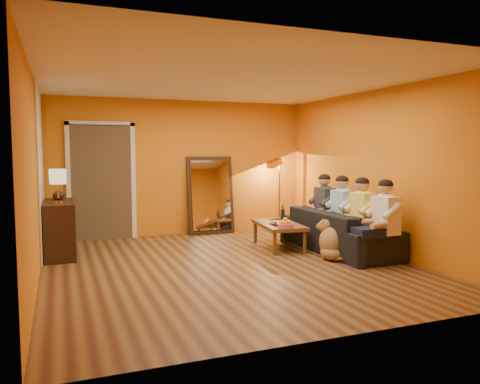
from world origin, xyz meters
name	(u,v)px	position (x,y,z in m)	size (l,w,h in m)	color
room_shell	(221,173)	(0.00, 0.37, 1.30)	(5.00, 5.50, 2.60)	brown
white_accent	(41,172)	(-2.48, 1.75, 1.30)	(0.02, 1.90, 2.58)	white
doorway_recess	(101,182)	(-1.50, 2.83, 1.05)	(1.06, 0.30, 2.10)	#3F2D19
door_jamb_left	(68,183)	(-2.07, 2.71, 1.05)	(0.08, 0.06, 2.20)	white
door_jamb_right	(133,182)	(-0.93, 2.71, 1.05)	(0.08, 0.06, 2.20)	white
door_header	(100,123)	(-1.50, 2.71, 2.12)	(1.22, 0.06, 0.08)	white
mirror_frame	(210,195)	(0.55, 2.63, 0.76)	(0.92, 0.06, 1.52)	#321E10
mirror_glass	(211,195)	(0.55, 2.59, 0.76)	(0.78, 0.02, 1.36)	white
sideboard	(60,229)	(-2.24, 1.55, 0.42)	(0.44, 1.18, 0.85)	#321E10
table_lamp	(58,186)	(-2.24, 1.25, 1.10)	(0.24, 0.24, 0.51)	beige
sofa	(339,230)	(2.00, 0.30, 0.34)	(0.90, 2.29, 0.67)	black
coffee_table	(279,235)	(1.19, 0.88, 0.21)	(0.62, 1.22, 0.42)	brown
floor_lamp	(279,196)	(1.93, 2.35, 0.72)	(0.30, 0.24, 1.44)	#B67935
dog	(331,239)	(1.55, -0.18, 0.31)	(0.34, 0.52, 0.62)	#9E7947
person_far_left	(386,222)	(2.13, -0.70, 0.61)	(0.70, 0.44, 1.22)	white
person_mid_left	(363,217)	(2.13, -0.15, 0.61)	(0.70, 0.44, 1.22)	#EFE84F
person_mid_right	(342,213)	(2.13, 0.40, 0.61)	(0.70, 0.44, 1.22)	#99C8EC
person_far_right	(325,209)	(2.13, 0.95, 0.61)	(0.70, 0.44, 1.22)	#2F2F33
fruit_bowl	(285,222)	(1.09, 0.43, 0.50)	(0.26, 0.26, 0.16)	#D74B87
wine_bottle	(283,214)	(1.24, 0.83, 0.58)	(0.07, 0.07, 0.31)	black
tumbler	(282,219)	(1.31, 1.00, 0.46)	(0.09, 0.09, 0.08)	#B27F3F
laptop	(279,219)	(1.37, 1.23, 0.43)	(0.31, 0.20, 0.02)	black
book_lower	(274,225)	(1.01, 0.68, 0.43)	(0.19, 0.25, 0.02)	#321E10
book_mid	(274,223)	(1.02, 0.69, 0.45)	(0.17, 0.24, 0.02)	#A91913
book_upper	(274,222)	(1.01, 0.67, 0.47)	(0.16, 0.22, 0.02)	black
vase	(58,194)	(-2.24, 1.80, 0.95)	(0.18, 0.18, 0.19)	#321E10
flowers	(58,180)	(-2.24, 1.80, 1.17)	(0.17, 0.17, 0.39)	#A91913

